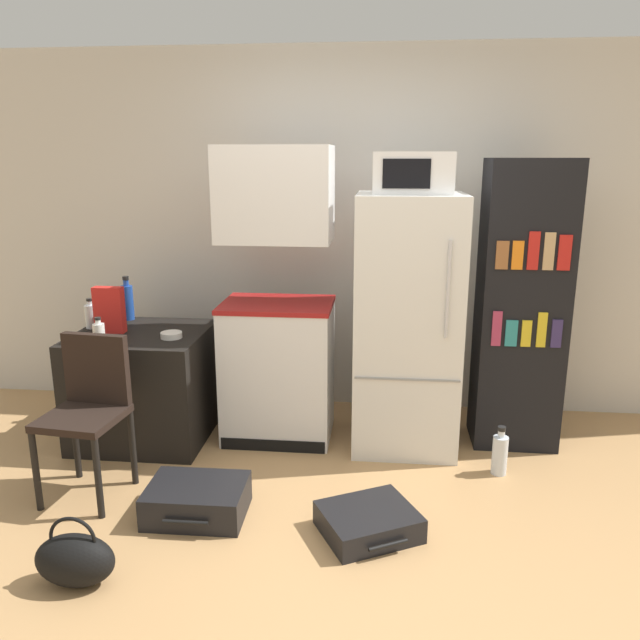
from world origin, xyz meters
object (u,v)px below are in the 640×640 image
water_bottle_front (500,454)px  side_table (145,385)px  microwave (412,173)px  refrigerator (407,324)px  suitcase_small_flat (197,500)px  suitcase_large_flat (369,522)px  bottle_blue_soda (127,301)px  handbag (75,559)px  bottle_clear_short (91,316)px  chair (89,400)px  bottle_milk_white (99,334)px  kitchen_hutch (277,311)px  cereal_box (109,310)px  bowl (171,335)px  bookshelf (521,307)px

water_bottle_front → side_table: bearing=172.7°
side_table → microwave: 2.21m
side_table → refrigerator: (1.72, 0.08, 0.45)m
suitcase_small_flat → suitcase_large_flat: bearing=-5.4°
bottle_blue_soda → handbag: bottle_blue_soda is taller
bottle_clear_short → handbag: (0.61, -1.57, -0.69)m
chair → suitcase_small_flat: bearing=-11.8°
bottle_milk_white → suitcase_small_flat: bottle_milk_white is taller
refrigerator → bottle_milk_white: size_ratio=8.91×
refrigerator → kitchen_hutch: bearing=177.3°
cereal_box → bottle_blue_soda: bearing=93.2°
microwave → suitcase_large_flat: size_ratio=0.80×
bottle_blue_soda → suitcase_small_flat: 1.67m
bottle_milk_white → bottle_clear_short: (-0.24, 0.40, 0.01)m
microwave → chair: size_ratio=0.52×
cereal_box → handbag: (0.44, -1.49, -0.76)m
microwave → bowl: (-1.48, -0.19, -1.00)m
microwave → cereal_box: 2.10m
microwave → cereal_box: (-1.91, -0.10, -0.86)m
bookshelf → bowl: size_ratio=13.65×
kitchen_hutch → bottle_blue_soda: bearing=170.2°
bowl → bottle_milk_white: bearing=-148.0°
refrigerator → bottle_milk_white: (-1.84, -0.42, -0.00)m
bookshelf → refrigerator: bearing=-171.2°
handbag → cereal_box: bearing=106.4°
bottle_blue_soda → cereal_box: size_ratio=1.03×
bottle_milk_white → suitcase_small_flat: bearing=-38.0°
kitchen_hutch → bookshelf: kitchen_hutch is taller
bookshelf → chair: (-2.47, -0.90, -0.38)m
bowl → cereal_box: (-0.43, 0.09, 0.13)m
bottle_blue_soda → chair: 1.08m
cereal_box → suitcase_large_flat: (1.71, -0.97, -0.82)m
bottle_clear_short → chair: 0.88m
bookshelf → bottle_milk_white: bearing=-168.3°
suitcase_large_flat → refrigerator: bearing=51.8°
bowl → water_bottle_front: 2.14m
side_table → refrigerator: 1.78m
refrigerator → microwave: size_ratio=3.51×
kitchen_hutch → bottle_milk_white: 1.11m
refrigerator → bookshelf: bearing=8.8°
bottle_milk_white → side_table: bearing=70.6°
bookshelf → cereal_box: (-2.63, -0.21, -0.04)m
bowl → suitcase_large_flat: bowl is taller
bottle_clear_short → cereal_box: bearing=-26.4°
bookshelf → bottle_blue_soda: 2.65m
kitchen_hutch → cereal_box: kitchen_hutch is taller
kitchen_hutch → bottle_blue_soda: size_ratio=6.20×
chair → handbag: size_ratio=2.48×
side_table → suitcase_large_flat: 1.84m
refrigerator → suitcase_large_flat: (-0.20, -1.07, -0.75)m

